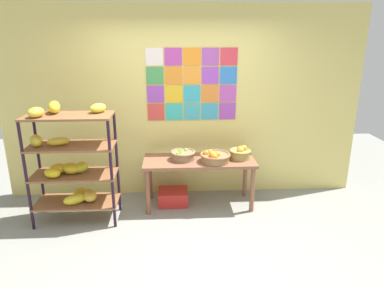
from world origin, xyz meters
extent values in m
plane|color=gray|center=(0.00, 0.00, 0.00)|extent=(9.11, 9.11, 0.00)
cube|color=#E3CF71|center=(0.00, 1.58, 1.35)|extent=(5.07, 0.06, 2.70)
cube|color=white|center=(-0.37, 1.55, 2.00)|extent=(0.23, 0.01, 0.23)
cube|color=#B13FA3|center=(-0.12, 1.55, 2.00)|extent=(0.23, 0.01, 0.23)
cube|color=orange|center=(0.13, 1.55, 2.00)|extent=(0.23, 0.01, 0.23)
cube|color=#A14AA9|center=(0.38, 1.55, 2.00)|extent=(0.23, 0.01, 0.23)
cube|color=#D83847|center=(0.64, 1.55, 2.00)|extent=(0.23, 0.01, 0.23)
cube|color=#439550|center=(-0.37, 1.55, 1.74)|extent=(0.23, 0.01, 0.23)
cube|color=orange|center=(-0.12, 1.55, 1.74)|extent=(0.23, 0.01, 0.23)
cube|color=orange|center=(0.13, 1.55, 1.74)|extent=(0.23, 0.01, 0.23)
cube|color=purple|center=(0.38, 1.55, 1.74)|extent=(0.23, 0.01, 0.23)
cube|color=#3178CE|center=(0.64, 1.55, 1.74)|extent=(0.23, 0.01, 0.23)
cube|color=purple|center=(-0.37, 1.55, 1.49)|extent=(0.23, 0.01, 0.23)
cube|color=yellow|center=(-0.12, 1.55, 1.49)|extent=(0.23, 0.01, 0.23)
cube|color=#35A7C0|center=(0.13, 1.55, 1.49)|extent=(0.23, 0.01, 0.23)
cube|color=orange|center=(0.38, 1.55, 1.49)|extent=(0.23, 0.01, 0.23)
cube|color=#B14AB0|center=(0.64, 1.55, 1.49)|extent=(0.23, 0.01, 0.23)
cube|color=#D7423D|center=(-0.37, 1.55, 1.24)|extent=(0.23, 0.01, 0.23)
cube|color=#34B4AD|center=(-0.12, 1.55, 1.24)|extent=(0.23, 0.01, 0.23)
cube|color=#3EA7B8|center=(0.13, 1.55, 1.24)|extent=(0.23, 0.01, 0.23)
cube|color=#389CC0|center=(0.38, 1.55, 1.24)|extent=(0.23, 0.01, 0.23)
cube|color=purple|center=(0.64, 1.55, 1.24)|extent=(0.23, 0.01, 0.23)
cylinder|color=black|center=(-1.87, 0.59, 0.69)|extent=(0.04, 0.04, 1.38)
cylinder|color=black|center=(-0.87, 0.59, 0.69)|extent=(0.04, 0.04, 1.38)
cylinder|color=black|center=(-1.87, 1.02, 0.69)|extent=(0.04, 0.04, 1.38)
cylinder|color=black|center=(-0.87, 1.02, 0.69)|extent=(0.04, 0.04, 1.38)
cube|color=brown|center=(-1.37, 0.81, 0.25)|extent=(1.03, 0.47, 0.02)
ellipsoid|color=gold|center=(-1.37, 0.72, 0.33)|extent=(0.31, 0.25, 0.13)
ellipsoid|color=yellow|center=(-1.34, 0.89, 0.33)|extent=(0.24, 0.25, 0.13)
ellipsoid|color=yellow|center=(-1.21, 0.79, 0.33)|extent=(0.23, 0.27, 0.15)
cube|color=brown|center=(-1.37, 0.81, 0.62)|extent=(1.03, 0.47, 0.02)
ellipsoid|color=yellow|center=(-1.41, 0.81, 0.70)|extent=(0.27, 0.23, 0.14)
ellipsoid|color=yellow|center=(-1.30, 0.85, 0.70)|extent=(0.23, 0.25, 0.13)
ellipsoid|color=yellow|center=(-1.60, 0.69, 0.69)|extent=(0.23, 0.18, 0.12)
ellipsoid|color=yellow|center=(-1.57, 0.83, 0.70)|extent=(0.21, 0.16, 0.13)
cube|color=brown|center=(-1.37, 0.81, 0.99)|extent=(1.03, 0.47, 0.03)
ellipsoid|color=gold|center=(-1.76, 0.76, 1.08)|extent=(0.22, 0.25, 0.15)
ellipsoid|color=yellow|center=(-1.52, 0.80, 1.06)|extent=(0.29, 0.19, 0.10)
cube|color=brown|center=(-1.37, 0.81, 1.37)|extent=(1.03, 0.47, 0.02)
ellipsoid|color=yellow|center=(-1.56, 0.92, 1.45)|extent=(0.20, 0.32, 0.14)
ellipsoid|color=yellow|center=(-1.70, 0.70, 1.44)|extent=(0.21, 0.25, 0.12)
ellipsoid|color=yellow|center=(-1.04, 0.92, 1.43)|extent=(0.25, 0.27, 0.11)
cube|color=brown|center=(0.21, 1.13, 0.65)|extent=(1.50, 0.59, 0.04)
cylinder|color=brown|center=(-0.48, 0.89, 0.32)|extent=(0.06, 0.06, 0.63)
cylinder|color=brown|center=(0.90, 0.89, 0.32)|extent=(0.06, 0.06, 0.63)
cylinder|color=brown|center=(-0.48, 1.37, 0.32)|extent=(0.06, 0.06, 0.63)
cylinder|color=brown|center=(0.90, 1.37, 0.32)|extent=(0.06, 0.06, 0.63)
cylinder|color=#8A6D4B|center=(-0.01, 1.14, 0.72)|extent=(0.30, 0.30, 0.10)
torus|color=#926A4C|center=(-0.01, 1.14, 0.78)|extent=(0.33, 0.33, 0.03)
sphere|color=#77C63B|center=(0.03, 1.20, 0.78)|extent=(0.05, 0.05, 0.05)
sphere|color=#6FCA3B|center=(-0.04, 1.18, 0.79)|extent=(0.05, 0.05, 0.05)
sphere|color=#86C82D|center=(-0.08, 1.07, 0.78)|extent=(0.05, 0.05, 0.05)
sphere|color=#77D03A|center=(-0.05, 1.11, 0.78)|extent=(0.05, 0.05, 0.05)
cylinder|color=olive|center=(0.41, 1.03, 0.72)|extent=(0.37, 0.37, 0.10)
torus|color=#916644|center=(0.41, 1.03, 0.77)|extent=(0.40, 0.40, 0.03)
sphere|color=orange|center=(0.38, 0.97, 0.79)|extent=(0.09, 0.09, 0.09)
sphere|color=orange|center=(0.43, 0.99, 0.79)|extent=(0.07, 0.07, 0.07)
sphere|color=orange|center=(0.35, 1.12, 0.78)|extent=(0.07, 0.07, 0.07)
sphere|color=orange|center=(0.29, 1.06, 0.78)|extent=(0.08, 0.08, 0.08)
sphere|color=orange|center=(0.39, 0.91, 0.78)|extent=(0.09, 0.09, 0.09)
sphere|color=orange|center=(0.37, 0.97, 0.79)|extent=(0.09, 0.09, 0.09)
cylinder|color=#A48E48|center=(0.76, 1.14, 0.73)|extent=(0.26, 0.26, 0.11)
torus|color=#A69349|center=(0.76, 1.14, 0.78)|extent=(0.29, 0.29, 0.03)
sphere|color=gold|center=(0.82, 1.17, 0.81)|extent=(0.09, 0.09, 0.09)
sphere|color=gold|center=(0.77, 1.14, 0.80)|extent=(0.09, 0.09, 0.09)
sphere|color=gold|center=(0.76, 1.11, 0.80)|extent=(0.08, 0.08, 0.08)
cube|color=red|center=(-0.15, 1.18, 0.10)|extent=(0.41, 0.34, 0.20)
camera|label=1|loc=(-0.13, -3.30, 2.29)|focal=32.78mm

